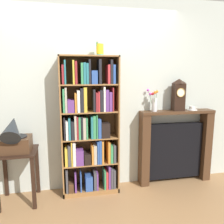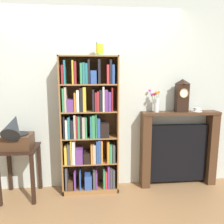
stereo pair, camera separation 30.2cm
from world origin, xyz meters
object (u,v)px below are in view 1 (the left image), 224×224
(bookshelf, at_px, (89,130))
(fireplace_mantel, at_px, (175,147))
(flower_vase, at_px, (154,102))
(cup_stack, at_px, (100,48))
(side_table_left, at_px, (18,165))
(mantel_clock, at_px, (179,95))
(gramophone, at_px, (14,137))
(teacup_with_saucer, at_px, (192,108))

(bookshelf, xyz_separation_m, fireplace_mantel, (1.30, 0.07, -0.34))
(fireplace_mantel, height_order, flower_vase, flower_vase)
(cup_stack, height_order, fireplace_mantel, cup_stack)
(side_table_left, relative_size, fireplace_mantel, 0.62)
(cup_stack, bearing_deg, mantel_clock, 2.64)
(side_table_left, xyz_separation_m, mantel_clock, (2.22, 0.12, 0.83))
(gramophone, xyz_separation_m, mantel_clock, (2.22, 0.18, 0.45))
(bookshelf, distance_m, gramophone, 0.92)
(bookshelf, bearing_deg, cup_stack, -2.67)
(teacup_with_saucer, bearing_deg, side_table_left, -177.04)
(gramophone, height_order, flower_vase, flower_vase)
(mantel_clock, xyz_separation_m, teacup_with_saucer, (0.23, 0.00, -0.21))
(side_table_left, relative_size, flower_vase, 2.15)
(fireplace_mantel, relative_size, mantel_clock, 2.42)
(bookshelf, height_order, cup_stack, cup_stack)
(bookshelf, relative_size, cup_stack, 10.48)
(bookshelf, relative_size, flower_vase, 5.84)
(side_table_left, xyz_separation_m, gramophone, (-0.00, -0.06, 0.38))
(flower_vase, bearing_deg, side_table_left, -176.11)
(fireplace_mantel, bearing_deg, flower_vase, -177.12)
(cup_stack, height_order, mantel_clock, cup_stack)
(mantel_clock, relative_size, flower_vase, 1.44)
(cup_stack, bearing_deg, gramophone, -173.17)
(gramophone, height_order, fireplace_mantel, gramophone)
(bookshelf, distance_m, teacup_with_saucer, 1.55)
(side_table_left, bearing_deg, teacup_with_saucer, 2.96)
(fireplace_mantel, bearing_deg, bookshelf, -177.13)
(mantel_clock, bearing_deg, bookshelf, -177.99)
(mantel_clock, height_order, flower_vase, mantel_clock)
(fireplace_mantel, xyz_separation_m, teacup_with_saucer, (0.24, -0.02, 0.58))
(cup_stack, bearing_deg, fireplace_mantel, 3.62)
(fireplace_mantel, bearing_deg, cup_stack, -176.38)
(cup_stack, bearing_deg, side_table_left, -176.16)
(flower_vase, bearing_deg, cup_stack, -176.03)
(bookshelf, bearing_deg, side_table_left, -175.07)
(cup_stack, distance_m, mantel_clock, 1.30)
(fireplace_mantel, distance_m, teacup_with_saucer, 0.63)
(flower_vase, relative_size, teacup_with_saucer, 2.08)
(side_table_left, distance_m, gramophone, 0.39)
(fireplace_mantel, height_order, teacup_with_saucer, teacup_with_saucer)
(cup_stack, distance_m, teacup_with_saucer, 1.61)
(mantel_clock, bearing_deg, flower_vase, 179.86)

